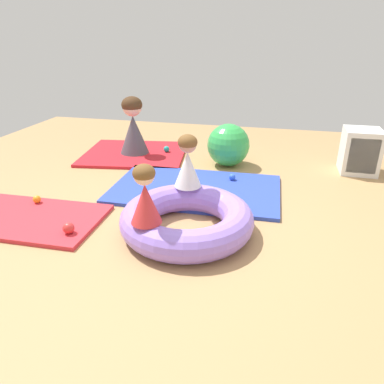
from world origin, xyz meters
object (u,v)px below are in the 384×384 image
inflatable_cushion (187,219)px  adult_seated (133,126)px  play_ball_blue (232,177)px  play_ball_teal (167,149)px  storage_cube (360,152)px  child_in_white (188,162)px  play_ball_red (69,228)px  child_in_red (145,195)px  play_ball_orange (37,199)px  exercise_ball_large (228,145)px

inflatable_cushion → adult_seated: bearing=122.6°
play_ball_blue → inflatable_cushion: bearing=-101.0°
play_ball_teal → storage_cube: 2.63m
child_in_white → play_ball_red: bearing=112.0°
play_ball_blue → play_ball_red: (-1.24, -1.58, 0.01)m
child_in_white → play_ball_teal: (-0.75, 1.72, -0.44)m
child_in_red → play_ball_orange: 1.57m
child_in_red → exercise_ball_large: bearing=-108.8°
play_ball_blue → play_ball_orange: 2.19m
play_ball_blue → play_ball_red: bearing=-128.0°
inflatable_cushion → play_ball_blue: inflatable_cushion is taller
play_ball_teal → play_ball_orange: play_ball_teal is taller
child_in_red → adult_seated: adult_seated is taller
inflatable_cushion → play_ball_teal: 2.31m
inflatable_cushion → child_in_red: 0.58m
child_in_white → exercise_ball_large: size_ratio=0.92×
inflatable_cushion → storage_cube: size_ratio=2.13×
child_in_red → adult_seated: 2.61m
adult_seated → storage_cube: bearing=-28.3°
inflatable_cushion → storage_cube: 2.67m
child_in_white → exercise_ball_large: child_in_white is taller
play_ball_teal → storage_cube: (2.62, -0.16, 0.20)m
play_ball_orange → child_in_white: bearing=9.6°
play_ball_teal → exercise_ball_large: bearing=-15.6°
child_in_red → storage_cube: bearing=-140.6°
child_in_red → play_ball_orange: (-1.41, 0.54, -0.43)m
play_ball_orange → exercise_ball_large: (1.75, 1.72, 0.20)m
exercise_ball_large → storage_cube: exercise_ball_large is taller
play_ball_teal → play_ball_orange: size_ratio=1.09×
play_ball_blue → storage_cube: 1.70m
storage_cube → child_in_red: bearing=-130.4°
adult_seated → play_ball_orange: (-0.35, -1.85, -0.35)m
play_ball_blue → exercise_ball_large: bearing=102.9°
inflatable_cushion → play_ball_red: size_ratio=11.70×
play_ball_orange → play_ball_red: (0.65, -0.49, 0.01)m
adult_seated → play_ball_blue: bearing=-54.0°
inflatable_cushion → adult_seated: size_ratio=1.47×
storage_cube → adult_seated: bearing=179.5°
adult_seated → storage_cube: size_ratio=1.45×
play_ball_blue → storage_cube: (1.53, 0.73, 0.20)m
inflatable_cushion → child_in_white: size_ratio=2.31×
child_in_red → adult_seated: (-1.06, 2.39, -0.08)m
play_ball_red → exercise_ball_large: size_ratio=0.18×
child_in_red → exercise_ball_large: (0.34, 2.26, -0.23)m
exercise_ball_large → play_ball_blue: bearing=-77.1°
play_ball_teal → play_ball_orange: (-0.80, -1.99, -0.00)m
play_ball_orange → play_ball_red: bearing=-36.6°
adult_seated → play_ball_teal: size_ratio=9.37×
child_in_white → exercise_ball_large: 1.49m
adult_seated → exercise_ball_large: (1.40, -0.13, -0.15)m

